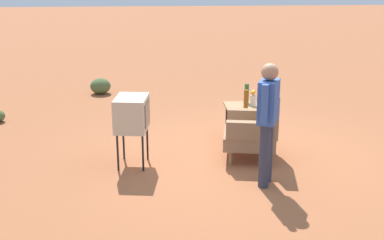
# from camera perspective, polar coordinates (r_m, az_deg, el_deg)

# --- Properties ---
(ground_plane) EXTENTS (60.00, 60.00, 0.00)m
(ground_plane) POSITION_cam_1_polar(r_m,az_deg,el_deg) (7.72, 5.52, -4.24)
(ground_plane) COLOR #A05B38
(armchair) EXTENTS (0.89, 0.90, 1.06)m
(armchair) POSITION_cam_1_polar(r_m,az_deg,el_deg) (7.53, 7.35, -0.83)
(armchair) COLOR #937047
(armchair) RESTS_ON ground
(side_table) EXTENTS (0.56, 0.56, 0.61)m
(side_table) POSITION_cam_1_polar(r_m,az_deg,el_deg) (8.28, 5.74, 1.06)
(side_table) COLOR black
(side_table) RESTS_ON ground
(tv_on_stand) EXTENTS (0.65, 0.52, 1.03)m
(tv_on_stand) POSITION_cam_1_polar(r_m,az_deg,el_deg) (7.19, -6.86, 0.69)
(tv_on_stand) COLOR black
(tv_on_stand) RESTS_ON ground
(person_standing) EXTENTS (0.53, 0.35, 1.64)m
(person_standing) POSITION_cam_1_polar(r_m,az_deg,el_deg) (6.54, 8.62, 0.35)
(person_standing) COLOR #2D3347
(person_standing) RESTS_ON ground
(bottle_tall_amber) EXTENTS (0.07, 0.07, 0.30)m
(bottle_tall_amber) POSITION_cam_1_polar(r_m,az_deg,el_deg) (8.07, 6.16, 2.39)
(bottle_tall_amber) COLOR brown
(bottle_tall_amber) RESTS_ON side_table
(bottle_wine_green) EXTENTS (0.07, 0.07, 0.32)m
(bottle_wine_green) POSITION_cam_1_polar(r_m,az_deg,el_deg) (8.39, 6.25, 3.02)
(bottle_wine_green) COLOR #1E5623
(bottle_wine_green) RESTS_ON side_table
(flower_vase) EXTENTS (0.15, 0.10, 0.27)m
(flower_vase) POSITION_cam_1_polar(r_m,az_deg,el_deg) (8.22, 6.98, 2.62)
(flower_vase) COLOR silver
(flower_vase) RESTS_ON side_table
(shrub_mid) EXTENTS (0.46, 0.46, 0.36)m
(shrub_mid) POSITION_cam_1_polar(r_m,az_deg,el_deg) (11.63, -10.39, 3.82)
(shrub_mid) COLOR #475B33
(shrub_mid) RESTS_ON ground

